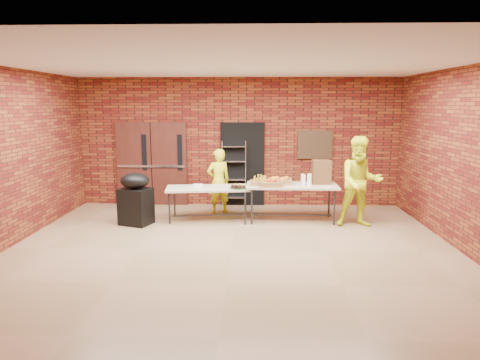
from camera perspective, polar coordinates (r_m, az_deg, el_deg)
name	(u,v)px	position (r m, az deg, el deg)	size (l,w,h in m)	color
room	(231,160)	(7.28, -1.14, 2.63)	(8.08, 7.08, 3.28)	#8C704C
double_doors	(152,164)	(11.06, -11.66, 2.12)	(1.78, 0.12, 2.10)	#431C13
dark_doorway	(242,164)	(10.78, 0.33, 2.11)	(1.10, 0.06, 2.10)	black
bronze_plaque	(315,145)	(10.82, 9.94, 4.66)	(0.85, 0.04, 0.70)	#3F2B19
wire_rack	(234,174)	(10.68, -0.81, 0.82)	(0.61, 0.20, 1.65)	silver
table_left	(208,190)	(9.38, -4.23, -1.36)	(1.90, 0.96, 0.75)	tan
table_right	(292,188)	(9.41, 6.94, -1.02)	(1.99, 0.86, 0.81)	tan
basket_bananas	(260,183)	(9.26, 2.67, -0.36)	(0.42, 0.32, 0.13)	#A17B41
basket_oranges	(280,181)	(9.44, 5.40, -0.13)	(0.48, 0.38, 0.15)	#A17B41
basket_apples	(271,183)	(9.16, 4.17, -0.42)	(0.49, 0.38, 0.15)	#A17B41
muffin_tray	(238,186)	(9.22, -0.22, -0.87)	(0.38, 0.38, 0.09)	#13491D
napkin_box	(198,186)	(9.40, -5.62, -0.76)	(0.20, 0.13, 0.07)	white
coffee_dispenser	(321,172)	(9.60, 10.79, 1.07)	(0.39, 0.35, 0.52)	#53361C
cup_stack_front	(304,180)	(9.31, 8.50, -0.02)	(0.08, 0.08, 0.23)	white
cup_stack_mid	(309,180)	(9.26, 9.23, 0.00)	(0.09, 0.09, 0.27)	white
cup_stack_back	(303,179)	(9.47, 8.36, 0.13)	(0.08, 0.08, 0.23)	white
covered_grill	(136,199)	(9.37, -13.75, -2.44)	(0.75, 0.69, 1.12)	black
volunteer_woman	(219,181)	(10.04, -2.88, -0.15)	(0.56, 0.37, 1.53)	yellow
volunteer_man	(360,182)	(9.24, 15.74, -0.25)	(0.92, 0.72, 1.90)	yellow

